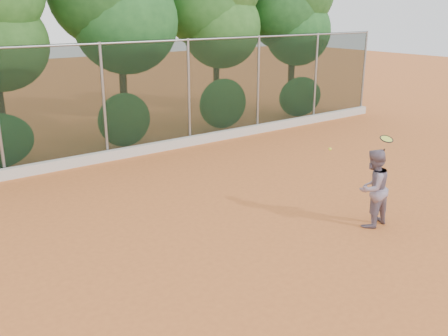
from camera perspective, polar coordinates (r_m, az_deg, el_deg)
ground at (r=10.11m, az=3.41°, el=-8.17°), size 80.00×80.00×0.00m
concrete_curb at (r=15.55m, az=-12.88°, el=1.41°), size 24.00×0.20×0.30m
tennis_player at (r=10.86m, az=16.62°, el=-2.23°), size 0.86×0.69×1.68m
chainlink_fence at (r=15.34m, az=-13.60°, el=7.70°), size 24.09×0.09×3.50m
foliage_backdrop at (r=16.78m, az=-18.86°, el=16.84°), size 23.70×3.63×7.55m
tennis_racket at (r=10.75m, az=18.03°, el=2.97°), size 0.35×0.34×0.55m
tennis_ball_in_flight at (r=10.38m, az=12.02°, el=2.13°), size 0.07×0.07×0.07m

